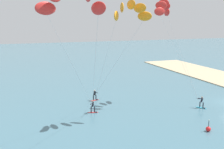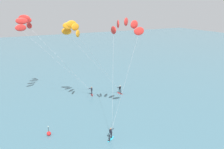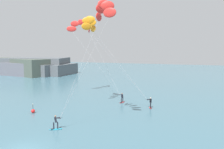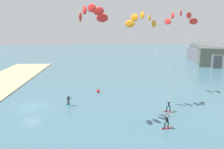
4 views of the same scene
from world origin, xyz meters
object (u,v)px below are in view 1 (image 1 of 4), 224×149
Objects in this scene: marker_buoy at (208,129)px; kitesurfer_far_out at (73,6)px; kitesurfer_mid_water at (129,15)px; kitesurfer_nearshore at (165,12)px.

kitesurfer_far_out is at bearing 88.21° from marker_buoy.
marker_buoy is at bearing -132.46° from kitesurfer_mid_water.
kitesurfer_nearshore is at bearing -55.27° from kitesurfer_far_out.
kitesurfer_mid_water reaches higher than marker_buoy.
kitesurfer_far_out reaches higher than kitesurfer_mid_water.
marker_buoy is (-6.36, -6.95, -12.32)m from kitesurfer_mid_water.
kitesurfer_nearshore is 8.97m from kitesurfer_mid_water.
kitesurfer_mid_water is 9.74m from kitesurfer_far_out.
kitesurfer_nearshore is 1.04× the size of kitesurfer_mid_water.
kitesurfer_nearshore is 18.65m from kitesurfer_far_out.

